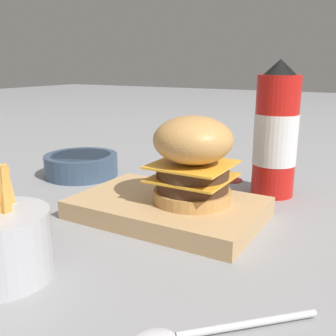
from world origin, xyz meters
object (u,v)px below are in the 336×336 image
fries_basket (1,243)px  spoon (188,334)px  ketchup_bottle (276,134)px  serving_board (168,208)px  side_bowl (81,164)px  burger (193,159)px

fries_basket → spoon: bearing=2.4°
ketchup_bottle → spoon: 0.44m
serving_board → side_bowl: size_ratio=1.85×
burger → fries_basket: 0.28m
ketchup_bottle → side_bowl: size_ratio=1.56×
burger → spoon: bearing=-64.2°
ketchup_bottle → side_bowl: (-0.39, -0.08, -0.09)m
burger → fries_basket: burger is taller
serving_board → ketchup_bottle: (0.11, 0.19, 0.10)m
spoon → side_bowl: bearing=-82.7°
burger → spoon: 0.29m
serving_board → burger: burger is taller
serving_board → side_bowl: 0.30m
side_bowl → spoon: size_ratio=1.11×
ketchup_bottle → spoon: bearing=-83.8°
ketchup_bottle → fries_basket: bearing=-112.4°
ketchup_bottle → fries_basket: size_ratio=1.74×
side_bowl → serving_board: bearing=-21.7°
burger → serving_board: bearing=-162.0°
fries_basket → side_bowl: (-0.21, 0.36, -0.02)m
serving_board → spoon: serving_board is taller
serving_board → ketchup_bottle: bearing=59.7°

